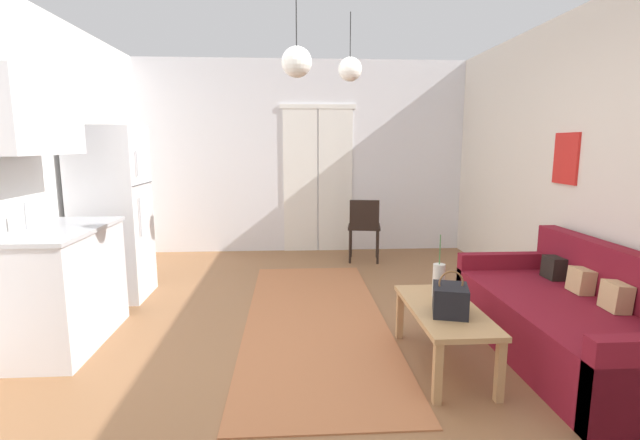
# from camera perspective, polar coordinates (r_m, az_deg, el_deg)

# --- Properties ---
(ground_plane) EXTENTS (5.24, 7.58, 0.10)m
(ground_plane) POSITION_cam_1_polar(r_m,az_deg,el_deg) (3.46, -0.53, -17.95)
(ground_plane) COLOR #8E603D
(wall_back) EXTENTS (4.84, 0.13, 2.71)m
(wall_back) POSITION_cam_1_polar(r_m,az_deg,el_deg) (6.61, -2.13, 7.74)
(wall_back) COLOR silver
(wall_back) RESTS_ON ground_plane
(area_rug) EXTENTS (1.22, 3.31, 0.01)m
(area_rug) POSITION_cam_1_polar(r_m,az_deg,el_deg) (4.16, -0.58, -12.22)
(area_rug) COLOR #B26B42
(area_rug) RESTS_ON ground_plane
(couch) EXTENTS (0.90, 1.94, 0.81)m
(couch) POSITION_cam_1_polar(r_m,az_deg,el_deg) (3.87, 29.34, -11.10)
(couch) COLOR maroon
(couch) RESTS_ON ground_plane
(coffee_table) EXTENTS (0.46, 1.04, 0.43)m
(coffee_table) POSITION_cam_1_polar(r_m,az_deg,el_deg) (3.35, 15.23, -11.43)
(coffee_table) COLOR tan
(coffee_table) RESTS_ON ground_plane
(bamboo_vase) EXTENTS (0.09, 0.09, 0.47)m
(bamboo_vase) POSITION_cam_1_polar(r_m,az_deg,el_deg) (3.50, 14.62, -7.30)
(bamboo_vase) COLOR beige
(bamboo_vase) RESTS_ON coffee_table
(handbag) EXTENTS (0.28, 0.31, 0.30)m
(handbag) POSITION_cam_1_polar(r_m,az_deg,el_deg) (3.18, 15.98, -9.54)
(handbag) COLOR black
(handbag) RESTS_ON coffee_table
(refrigerator) EXTENTS (0.65, 0.62, 1.72)m
(refrigerator) POSITION_cam_1_polar(r_m,az_deg,el_deg) (4.99, -24.56, 0.74)
(refrigerator) COLOR white
(refrigerator) RESTS_ON ground_plane
(kitchen_counter) EXTENTS (0.59, 1.12, 2.05)m
(kitchen_counter) POSITION_cam_1_polar(r_m,az_deg,el_deg) (4.00, -30.14, -2.80)
(kitchen_counter) COLOR silver
(kitchen_counter) RESTS_ON ground_plane
(accent_chair) EXTENTS (0.48, 0.46, 0.84)m
(accent_chair) POSITION_cam_1_polar(r_m,az_deg,el_deg) (6.02, 5.55, -0.66)
(accent_chair) COLOR black
(accent_chair) RESTS_ON ground_plane
(pendant_lamp_near) EXTENTS (0.20, 0.20, 0.74)m
(pendant_lamp_near) POSITION_cam_1_polar(r_m,az_deg,el_deg) (3.18, -2.94, 19.16)
(pendant_lamp_near) COLOR black
(pendant_lamp_far) EXTENTS (0.22, 0.22, 0.61)m
(pendant_lamp_far) POSITION_cam_1_polar(r_m,az_deg,el_deg) (4.38, 3.78, 18.31)
(pendant_lamp_far) COLOR black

